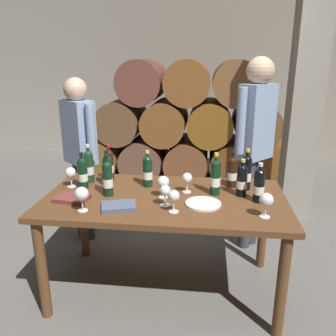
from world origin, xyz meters
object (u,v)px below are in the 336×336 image
(leather_ledger, at_px, (119,206))
(taster_seated_left, at_px, (80,146))
(wine_bottle_1, at_px, (83,173))
(serving_plate, at_px, (203,204))
(wine_bottle_5, at_px, (215,177))
(wine_bottle_7, at_px, (232,172))
(wine_bottle_2, at_px, (109,165))
(wine_bottle_3, at_px, (89,166))
(wine_glass_5, at_px, (187,179))
(wine_glass_3, at_px, (165,191))
(wine_glass_1, at_px, (174,197))
(wine_bottle_8, at_px, (246,172))
(wine_glass_0, at_px, (71,173))
(wine_glass_6, at_px, (163,182))
(tasting_notebook, at_px, (72,198))
(wine_bottle_10, at_px, (108,178))
(wine_glass_4, at_px, (266,200))
(sommelier_presenting, at_px, (255,137))
(wine_glass_2, at_px, (82,194))
(dining_table, at_px, (165,208))
(wine_bottle_0, at_px, (108,170))
(wine_bottle_4, at_px, (259,185))
(wine_bottle_6, at_px, (148,171))
(wine_bottle_9, at_px, (242,180))

(leather_ledger, relative_size, taster_seated_left, 0.14)
(wine_bottle_1, height_order, serving_plate, wine_bottle_1)
(wine_bottle_5, xyz_separation_m, wine_bottle_7, (0.13, 0.17, -0.01))
(wine_bottle_2, relative_size, wine_bottle_3, 0.96)
(wine_glass_5, bearing_deg, wine_glass_3, -116.11)
(wine_glass_1, bearing_deg, wine_bottle_8, 43.56)
(wine_glass_0, bearing_deg, wine_glass_6, -10.03)
(wine_glass_1, distance_m, tasting_notebook, 0.73)
(wine_bottle_10, height_order, tasting_notebook, wine_bottle_10)
(wine_bottle_3, distance_m, wine_bottle_8, 1.21)
(wine_bottle_5, bearing_deg, wine_glass_4, -48.86)
(wine_bottle_3, bearing_deg, sommelier_presenting, 21.00)
(wine_bottle_1, xyz_separation_m, wine_glass_3, (0.65, -0.26, -0.02))
(wine_glass_1, relative_size, wine_glass_2, 0.91)
(dining_table, relative_size, wine_glass_5, 11.46)
(wine_bottle_0, xyz_separation_m, wine_bottle_4, (1.10, -0.19, -0.00))
(wine_glass_2, bearing_deg, wine_bottle_0, 86.34)
(wine_bottle_4, bearing_deg, wine_glass_6, -179.95)
(wine_bottle_3, height_order, wine_glass_5, wine_bottle_3)
(wine_glass_5, bearing_deg, tasting_notebook, -162.70)
(wine_bottle_10, distance_m, wine_glass_0, 0.35)
(wine_bottle_6, bearing_deg, wine_bottle_8, 1.93)
(dining_table, relative_size, wine_glass_4, 10.71)
(wine_glass_0, distance_m, wine_glass_4, 1.43)
(wine_bottle_9, bearing_deg, wine_bottle_10, -173.86)
(wine_bottle_8, bearing_deg, wine_bottle_4, -75.47)
(wine_bottle_1, xyz_separation_m, wine_bottle_4, (1.27, -0.11, -0.00))
(wine_glass_4, bearing_deg, wine_glass_2, -177.96)
(wine_glass_2, bearing_deg, leather_ledger, 17.11)
(wine_bottle_8, distance_m, tasting_notebook, 1.27)
(wine_bottle_0, bearing_deg, wine_bottle_1, -154.79)
(wine_glass_4, xyz_separation_m, taster_seated_left, (-1.53, 0.98, 0.05))
(wine_bottle_8, bearing_deg, wine_glass_5, -164.60)
(wine_glass_1, distance_m, sommelier_presenting, 1.18)
(wine_glass_0, bearing_deg, serving_plate, -12.51)
(wine_glass_2, xyz_separation_m, wine_glass_6, (0.48, 0.28, -0.00))
(wine_glass_4, bearing_deg, wine_bottle_3, 158.78)
(wine_bottle_5, relative_size, wine_glass_5, 2.08)
(wine_bottle_10, xyz_separation_m, wine_glass_6, (0.40, 0.00, -0.02))
(tasting_notebook, bearing_deg, wine_glass_0, 120.08)
(wine_glass_1, relative_size, wine_glass_6, 0.94)
(wine_glass_5, xyz_separation_m, tasting_notebook, (-0.78, -0.24, -0.09))
(wine_bottle_7, relative_size, tasting_notebook, 1.25)
(wine_bottle_2, height_order, serving_plate, wine_bottle_2)
(wine_glass_2, bearing_deg, taster_seated_left, 110.79)
(wine_bottle_8, distance_m, taster_seated_left, 1.54)
(wine_bottle_6, height_order, wine_glass_3, wine_bottle_6)
(wine_bottle_8, height_order, sommelier_presenting, sommelier_presenting)
(wine_bottle_5, relative_size, serving_plate, 1.29)
(wine_bottle_5, height_order, sommelier_presenting, sommelier_presenting)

